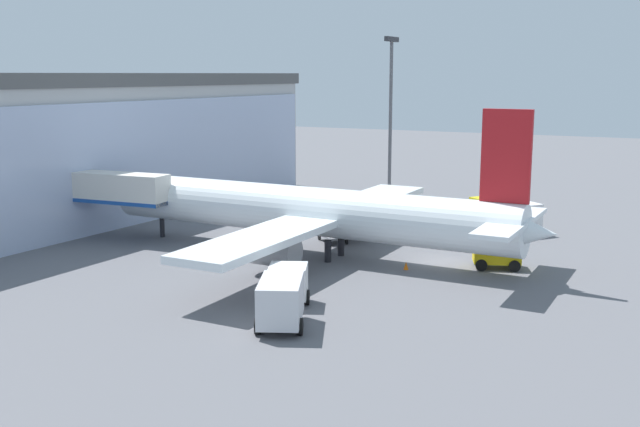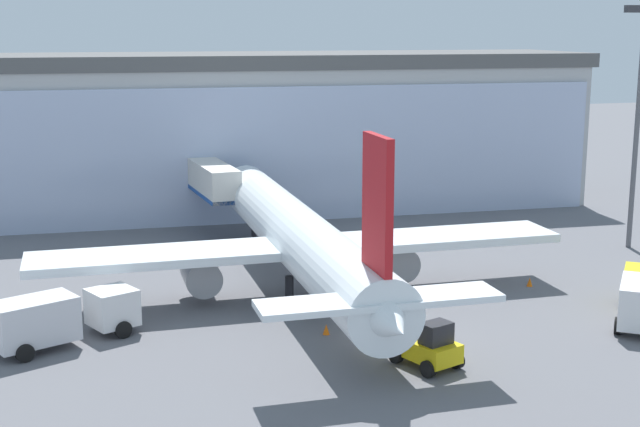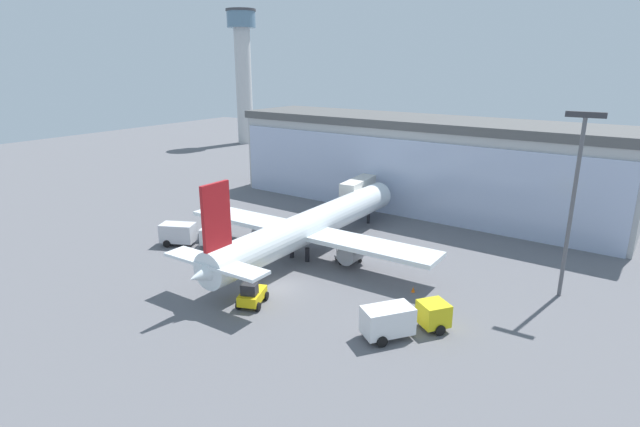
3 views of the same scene
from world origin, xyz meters
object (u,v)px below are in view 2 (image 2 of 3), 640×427
object	(u,v)px
apron_light_mast	(639,105)
jet_bridge	(207,178)
airplane	(299,238)
baggage_cart	(372,275)
safety_cone_wingtip	(530,282)
pushback_tug	(428,347)
catering_truck	(61,317)
safety_cone_nose	(326,329)

from	to	relation	value
apron_light_mast	jet_bridge	bearing A→B (deg)	153.39
airplane	baggage_cart	xyz separation A→B (m)	(4.83, 0.52, -2.83)
baggage_cart	safety_cone_wingtip	size ratio (longest dim) A/B	5.74
apron_light_mast	safety_cone_wingtip	world-z (taller)	apron_light_mast
jet_bridge	baggage_cart	world-z (taller)	jet_bridge
airplane	baggage_cart	world-z (taller)	airplane
jet_bridge	pushback_tug	bearing A→B (deg)	-174.85
airplane	safety_cone_wingtip	world-z (taller)	airplane
catering_truck	pushback_tug	size ratio (longest dim) A/B	2.09
baggage_cart	safety_cone_nose	distance (m)	9.91
baggage_cart	safety_cone_nose	bearing A→B (deg)	-172.09
safety_cone_nose	pushback_tug	bearing A→B (deg)	-59.45
catering_truck	baggage_cart	world-z (taller)	catering_truck
pushback_tug	safety_cone_wingtip	world-z (taller)	pushback_tug
jet_bridge	baggage_cart	bearing A→B (deg)	-161.55
baggage_cart	safety_cone_nose	xyz separation A→B (m)	(-5.47, -8.26, -0.23)
baggage_cart	pushback_tug	bearing A→B (deg)	-147.47
apron_light_mast	safety_cone_wingtip	distance (m)	16.98
apron_light_mast	safety_cone_nose	xyz separation A→B (m)	(-26.49, -11.66, -10.01)
pushback_tug	safety_cone_nose	size ratio (longest dim) A/B	6.59
safety_cone_nose	airplane	bearing A→B (deg)	85.32
pushback_tug	safety_cone_wingtip	xyz separation A→B (m)	(11.29, 10.42, -0.70)
airplane	safety_cone_wingtip	distance (m)	14.59
safety_cone_wingtip	airplane	bearing A→B (deg)	168.21
airplane	catering_truck	xyz separation A→B (m)	(-13.86, -5.43, -1.86)
safety_cone_wingtip	safety_cone_nose	bearing A→B (deg)	-161.71
apron_light_mast	safety_cone_nose	size ratio (longest dim) A/B	31.17
apron_light_mast	airplane	size ratio (longest dim) A/B	0.47
catering_truck	safety_cone_nose	world-z (taller)	catering_truck
jet_bridge	airplane	world-z (taller)	airplane
apron_light_mast	baggage_cart	distance (m)	23.44
safety_cone_nose	safety_cone_wingtip	world-z (taller)	same
jet_bridge	airplane	xyz separation A→B (m)	(2.51, -18.13, -0.84)
catering_truck	safety_cone_wingtip	xyz separation A→B (m)	(27.82, 2.51, -1.19)
catering_truck	safety_cone_nose	bearing A→B (deg)	-33.54
jet_bridge	apron_light_mast	bearing A→B (deg)	-120.81
catering_truck	safety_cone_wingtip	bearing A→B (deg)	-18.47
airplane	baggage_cart	distance (m)	5.62
pushback_tug	safety_cone_nose	xyz separation A→B (m)	(-3.31, 5.60, -0.70)
jet_bridge	safety_cone_wingtip	xyz separation A→B (m)	(16.47, -21.04, -3.89)
safety_cone_wingtip	apron_light_mast	bearing A→B (deg)	29.87
apron_light_mast	catering_truck	distance (m)	41.75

